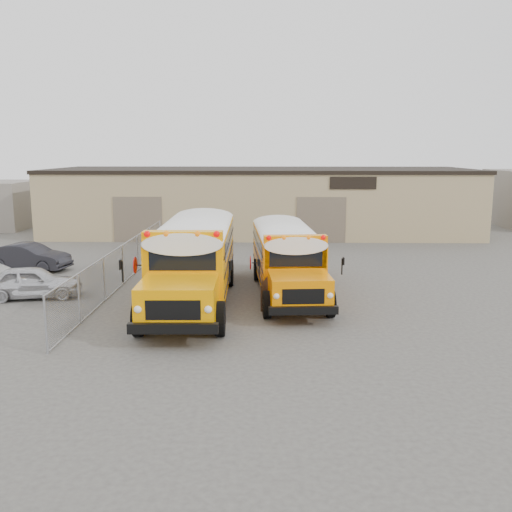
{
  "coord_description": "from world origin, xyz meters",
  "views": [
    {
      "loc": [
        0.54,
        -21.99,
        5.96
      ],
      "look_at": [
        0.04,
        1.51,
        1.6
      ],
      "focal_mm": 40.0,
      "sensor_mm": 36.0,
      "label": 1
    }
  ],
  "objects_px": {
    "car_dark": "(29,257)",
    "tarp_bundle": "(276,290)",
    "school_bus_right": "(274,233)",
    "car_silver": "(32,282)",
    "school_bus_left": "(208,230)"
  },
  "relations": [
    {
      "from": "school_bus_right",
      "to": "car_silver",
      "type": "relative_size",
      "value": 2.54
    },
    {
      "from": "school_bus_left",
      "to": "school_bus_right",
      "type": "bearing_deg",
      "value": 10.29
    },
    {
      "from": "school_bus_right",
      "to": "car_dark",
      "type": "relative_size",
      "value": 2.42
    },
    {
      "from": "car_silver",
      "to": "car_dark",
      "type": "relative_size",
      "value": 0.95
    },
    {
      "from": "school_bus_right",
      "to": "car_dark",
      "type": "bearing_deg",
      "value": -171.1
    },
    {
      "from": "school_bus_left",
      "to": "car_dark",
      "type": "bearing_deg",
      "value": -171.64
    },
    {
      "from": "car_dark",
      "to": "tarp_bundle",
      "type": "bearing_deg",
      "value": -108.53
    },
    {
      "from": "school_bus_left",
      "to": "tarp_bundle",
      "type": "xyz_separation_m",
      "value": [
        3.43,
        -8.29,
        -1.15
      ]
    },
    {
      "from": "tarp_bundle",
      "to": "car_dark",
      "type": "relative_size",
      "value": 0.36
    },
    {
      "from": "school_bus_left",
      "to": "car_dark",
      "type": "xyz_separation_m",
      "value": [
        -8.92,
        -1.31,
        -1.23
      ]
    },
    {
      "from": "school_bus_left",
      "to": "school_bus_right",
      "type": "distance_m",
      "value": 3.54
    },
    {
      "from": "tarp_bundle",
      "to": "car_dark",
      "type": "bearing_deg",
      "value": 150.53
    },
    {
      "from": "school_bus_right",
      "to": "tarp_bundle",
      "type": "relative_size",
      "value": 6.72
    },
    {
      "from": "car_silver",
      "to": "car_dark",
      "type": "height_order",
      "value": "car_dark"
    },
    {
      "from": "school_bus_right",
      "to": "tarp_bundle",
      "type": "xyz_separation_m",
      "value": [
        -0.04,
        -8.92,
        -0.9
      ]
    }
  ]
}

